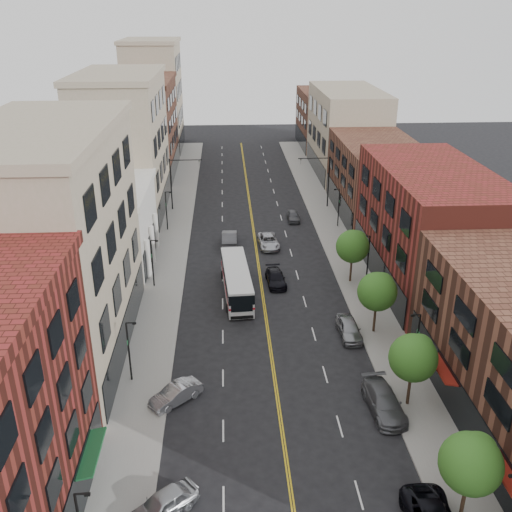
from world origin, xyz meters
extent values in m
plane|color=black|center=(0.00, 0.00, 0.00)|extent=(220.00, 220.00, 0.00)
cube|color=gray|center=(-10.00, 35.00, 0.07)|extent=(4.00, 110.00, 0.15)
cube|color=gray|center=(10.00, 35.00, 0.07)|extent=(4.00, 110.00, 0.15)
cube|color=gray|center=(-17.00, 13.00, 9.00)|extent=(10.00, 22.00, 18.00)
cube|color=silver|center=(-17.00, 31.00, 4.00)|extent=(10.00, 14.00, 8.00)
cube|color=gray|center=(-17.00, 48.00, 9.00)|extent=(10.00, 20.00, 18.00)
cube|color=brown|center=(-17.00, 68.00, 7.50)|extent=(10.00, 20.00, 15.00)
cube|color=gray|center=(-17.00, 86.00, 10.00)|extent=(10.00, 16.00, 20.00)
cube|color=maroon|center=(17.00, 24.00, 6.00)|extent=(10.00, 22.00, 12.00)
cube|color=brown|center=(17.00, 45.00, 5.00)|extent=(10.00, 20.00, 10.00)
cube|color=gray|center=(17.00, 66.00, 7.00)|extent=(10.00, 22.00, 14.00)
cube|color=brown|center=(17.00, 86.00, 5.50)|extent=(10.00, 18.00, 11.00)
cylinder|color=black|center=(9.30, -6.00, 1.40)|extent=(0.22, 0.22, 2.50)
sphere|color=#28611B|center=(9.30, -6.00, 4.04)|extent=(3.40, 3.40, 3.40)
sphere|color=#28611B|center=(9.80, -5.60, 4.55)|extent=(2.04, 2.04, 2.04)
cylinder|color=black|center=(9.30, 4.00, 1.40)|extent=(0.22, 0.22, 2.50)
sphere|color=#28611B|center=(9.30, 4.00, 4.04)|extent=(3.40, 3.40, 3.40)
sphere|color=#28611B|center=(9.80, 4.40, 4.55)|extent=(2.04, 2.04, 2.04)
cylinder|color=black|center=(9.30, 14.00, 1.40)|extent=(0.22, 0.22, 2.50)
sphere|color=#28611B|center=(9.30, 14.00, 4.04)|extent=(3.40, 3.40, 3.40)
sphere|color=#28611B|center=(9.80, 14.40, 4.55)|extent=(2.04, 2.04, 2.04)
cylinder|color=black|center=(9.30, 24.00, 1.40)|extent=(0.22, 0.22, 2.50)
sphere|color=#28611B|center=(9.30, 24.00, 4.04)|extent=(3.40, 3.40, 3.40)
sphere|color=#28611B|center=(9.80, 24.40, 4.55)|extent=(2.04, 2.04, 2.04)
cylinder|color=black|center=(-10.65, -8.00, 5.15)|extent=(0.70, 0.10, 0.10)
cube|color=black|center=(-10.40, -8.00, 5.10)|extent=(0.28, 0.14, 0.14)
cylinder|color=black|center=(-11.00, 8.00, 2.65)|extent=(0.14, 0.14, 5.00)
cylinder|color=black|center=(-10.65, 8.00, 5.15)|extent=(0.70, 0.10, 0.10)
cube|color=black|center=(-10.40, 8.00, 5.10)|extent=(0.28, 0.14, 0.14)
cube|color=#19592D|center=(-11.00, 8.00, 3.55)|extent=(0.04, 0.55, 0.35)
cylinder|color=black|center=(-11.00, 24.00, 2.65)|extent=(0.14, 0.14, 5.00)
cylinder|color=black|center=(-10.65, 24.00, 5.15)|extent=(0.70, 0.10, 0.10)
cube|color=black|center=(-10.40, 24.00, 5.10)|extent=(0.28, 0.14, 0.14)
cube|color=#19592D|center=(-11.00, 24.00, 3.55)|extent=(0.04, 0.55, 0.35)
cylinder|color=black|center=(-11.00, 40.00, 2.65)|extent=(0.14, 0.14, 5.00)
cylinder|color=black|center=(-10.65, 40.00, 5.15)|extent=(0.70, 0.10, 0.10)
cube|color=black|center=(-10.40, 40.00, 5.10)|extent=(0.28, 0.14, 0.14)
cube|color=#19592D|center=(-11.00, 40.00, 3.55)|extent=(0.04, 0.55, 0.35)
cube|color=black|center=(10.40, -8.00, 5.10)|extent=(0.28, 0.14, 0.14)
cylinder|color=black|center=(11.00, 8.00, 2.65)|extent=(0.14, 0.14, 5.00)
cylinder|color=black|center=(10.65, 8.00, 5.15)|extent=(0.70, 0.10, 0.10)
cube|color=black|center=(10.40, 8.00, 5.10)|extent=(0.28, 0.14, 0.14)
cube|color=#19592D|center=(11.00, 8.00, 3.55)|extent=(0.04, 0.55, 0.35)
cylinder|color=black|center=(11.00, 24.00, 2.65)|extent=(0.14, 0.14, 5.00)
cylinder|color=black|center=(10.65, 24.00, 5.15)|extent=(0.70, 0.10, 0.10)
cube|color=black|center=(10.40, 24.00, 5.10)|extent=(0.28, 0.14, 0.14)
cube|color=#19592D|center=(11.00, 24.00, 3.55)|extent=(0.04, 0.55, 0.35)
cylinder|color=black|center=(11.00, 40.00, 2.65)|extent=(0.14, 0.14, 5.00)
cylinder|color=black|center=(10.65, 40.00, 5.15)|extent=(0.70, 0.10, 0.10)
cube|color=black|center=(10.40, 40.00, 5.10)|extent=(0.28, 0.14, 0.14)
cube|color=#19592D|center=(11.00, 40.00, 3.55)|extent=(0.04, 0.55, 0.35)
cylinder|color=black|center=(-11.00, 48.00, 3.75)|extent=(0.18, 0.18, 7.20)
cylinder|color=black|center=(-8.80, 48.00, 7.15)|extent=(4.40, 0.12, 0.12)
imported|color=black|center=(-7.00, 48.00, 6.75)|extent=(0.15, 0.18, 0.90)
cylinder|color=black|center=(11.00, 48.00, 3.75)|extent=(0.18, 0.18, 7.20)
cylinder|color=black|center=(8.80, 48.00, 7.15)|extent=(4.40, 0.12, 0.12)
imported|color=black|center=(7.00, 48.00, 6.75)|extent=(0.15, 0.18, 0.90)
cube|color=silver|center=(-2.58, 22.00, 1.49)|extent=(3.04, 11.00, 2.63)
cube|color=black|center=(-2.58, 22.00, 2.13)|extent=(3.08, 11.04, 0.95)
cube|color=#AF0C1A|center=(-2.58, 22.00, 1.22)|extent=(3.08, 11.04, 0.20)
cube|color=black|center=(-2.24, 16.56, 1.72)|extent=(1.99, 0.19, 1.45)
cylinder|color=black|center=(-3.55, 18.31, 0.43)|extent=(0.31, 0.88, 0.87)
cylinder|color=black|center=(-1.16, 18.46, 0.43)|extent=(0.31, 0.88, 0.87)
cylinder|color=black|center=(-4.01, 25.54, 0.43)|extent=(0.31, 0.88, 0.87)
cylinder|color=black|center=(-1.62, 25.69, 0.43)|extent=(0.31, 0.88, 0.87)
imported|color=#A3A5AA|center=(-7.40, -4.74, 0.73)|extent=(4.41, 4.02, 1.46)
imported|color=#A9ABB0|center=(-7.40, 5.31, 0.67)|extent=(4.01, 3.73, 1.34)
imported|color=#545559|center=(7.40, 3.43, 0.77)|extent=(2.53, 5.46, 1.54)
imported|color=gray|center=(6.99, 13.52, 0.75)|extent=(1.89, 4.46, 1.50)
imported|color=#47474B|center=(-3.14, 34.84, 0.83)|extent=(1.84, 5.05, 1.65)
imported|color=black|center=(1.50, 24.00, 0.66)|extent=(2.14, 4.63, 1.31)
imported|color=#AFB1B7|center=(1.50, 34.00, 0.69)|extent=(2.61, 5.10, 1.38)
imported|color=#49494D|center=(5.50, 42.75, 0.65)|extent=(1.54, 3.82, 1.30)
camera|label=1|loc=(-3.47, -28.70, 26.52)|focal=40.00mm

